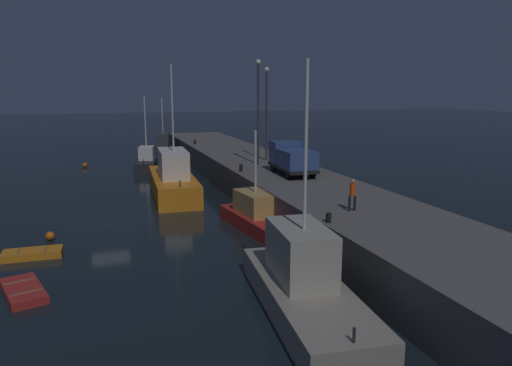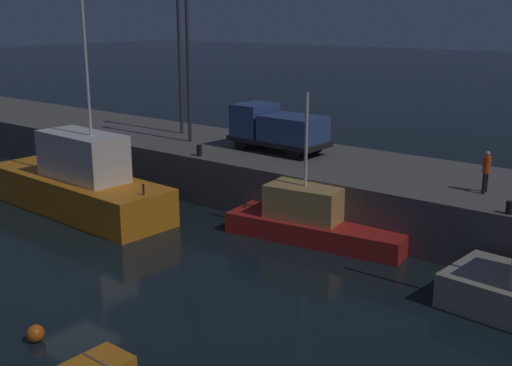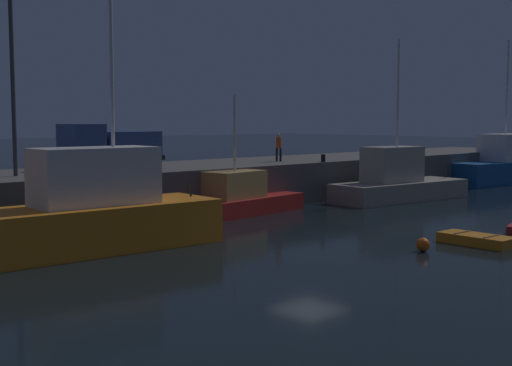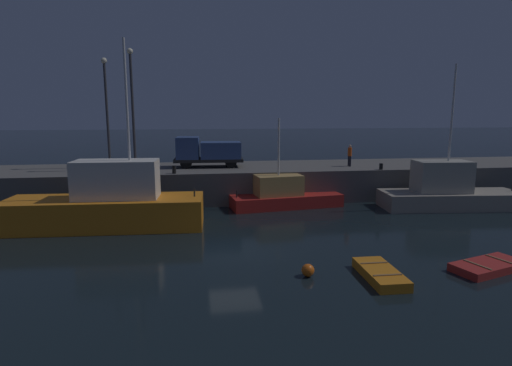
{
  "view_description": "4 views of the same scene",
  "coord_description": "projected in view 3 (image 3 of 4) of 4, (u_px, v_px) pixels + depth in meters",
  "views": [
    {
      "loc": [
        32.53,
        -0.38,
        8.89
      ],
      "look_at": [
        4.12,
        9.13,
        2.98
      ],
      "focal_mm": 33.29,
      "sensor_mm": 36.0,
      "label": 1
    },
    {
      "loc": [
        18.41,
        -12.78,
        9.52
      ],
      "look_at": [
        1.88,
        8.45,
        2.27
      ],
      "focal_mm": 44.1,
      "sensor_mm": 36.0,
      "label": 2
    },
    {
      "loc": [
        -19.78,
        -18.23,
        5.09
      ],
      "look_at": [
        2.28,
        5.57,
        2.08
      ],
      "focal_mm": 48.12,
      "sensor_mm": 36.0,
      "label": 3
    },
    {
      "loc": [
        -1.73,
        -19.01,
        6.7
      ],
      "look_at": [
        2.05,
        6.57,
        2.27
      ],
      "focal_mm": 28.59,
      "sensor_mm": 36.0,
      "label": 4
    }
  ],
  "objects": [
    {
      "name": "lamp_post_east",
      "position": [
        12.0,
        65.0,
        31.55
      ],
      "size": [
        0.44,
        0.44,
        8.93
      ],
      "color": "#38383D",
      "rests_on": "pier_quay"
    },
    {
      "name": "dockworker",
      "position": [
        279.0,
        146.0,
        43.11
      ],
      "size": [
        0.33,
        0.46,
        1.74
      ],
      "color": "black",
      "rests_on": "pier_quay"
    },
    {
      "name": "pier_quay",
      "position": [
        124.0,
        191.0,
        36.96
      ],
      "size": [
        78.07,
        7.48,
        2.46
      ],
      "color": "#5B5956",
      "rests_on": "ground"
    },
    {
      "name": "dinghy_orange_near",
      "position": [
        477.0,
        240.0,
        27.98
      ],
      "size": [
        1.38,
        3.03,
        0.44
      ],
      "color": "orange",
      "rests_on": "ground"
    },
    {
      "name": "bollard_west",
      "position": [
        323.0,
        158.0,
        42.66
      ],
      "size": [
        0.28,
        0.28,
        0.47
      ],
      "primitive_type": "cylinder",
      "color": "black",
      "rests_on": "pier_quay"
    },
    {
      "name": "bollard_central",
      "position": [
        100.0,
        170.0,
        32.24
      ],
      "size": [
        0.28,
        0.28,
        0.57
      ],
      "primitive_type": "cylinder",
      "color": "black",
      "rests_on": "pier_quay"
    },
    {
      "name": "utility_truck",
      "position": [
        108.0,
        146.0,
        36.28
      ],
      "size": [
        5.53,
        2.51,
        2.41
      ],
      "color": "black",
      "rests_on": "pier_quay"
    },
    {
      "name": "fishing_boat_white",
      "position": [
        83.0,
        215.0,
        26.34
      ],
      "size": [
        11.5,
        3.88,
        10.86
      ],
      "color": "orange",
      "rests_on": "ground"
    },
    {
      "name": "fishing_boat_orange",
      "position": [
        508.0,
        166.0,
        55.51
      ],
      "size": [
        13.32,
        5.25,
        11.37
      ],
      "color": "#195193",
      "rests_on": "ground"
    },
    {
      "name": "fishing_boat_blue",
      "position": [
        398.0,
        182.0,
        43.16
      ],
      "size": [
        10.05,
        4.01,
        10.03
      ],
      "color": "gray",
      "rests_on": "ground"
    },
    {
      "name": "fishing_trawler_green",
      "position": [
        240.0,
        198.0,
        36.8
      ],
      "size": [
        8.24,
        3.38,
        6.37
      ],
      "color": "red",
      "rests_on": "ground"
    },
    {
      "name": "ground_plane",
      "position": [
        309.0,
        248.0,
        27.17
      ],
      "size": [
        320.0,
        320.0,
        0.0
      ],
      "primitive_type": "plane",
      "color": "black"
    },
    {
      "name": "mooring_buoy_near",
      "position": [
        423.0,
        245.0,
        26.5
      ],
      "size": [
        0.54,
        0.54,
        0.54
      ],
      "primitive_type": "sphere",
      "color": "orange",
      "rests_on": "ground"
    }
  ]
}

